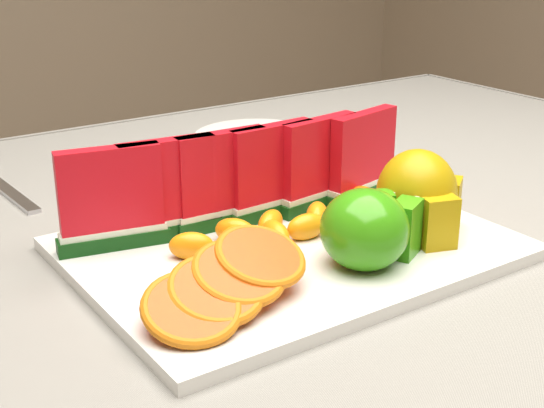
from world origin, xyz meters
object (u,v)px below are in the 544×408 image
Objects in this scene: platter at (290,248)px; fork at (6,189)px; side_plate at (256,137)px; apple_cluster at (369,229)px; pear_cluster at (420,196)px.

platter reaches higher than fork.
platter is at bearing -62.61° from fork.
platter is 1.87× the size of side_plate.
side_plate reaches higher than fork.
platter is 2.05× the size of fork.
platter is 3.71× the size of apple_cluster.
pear_cluster is at bearing -52.89° from fork.
apple_cluster is 0.09m from pear_cluster.
side_plate is at bearing 69.46° from apple_cluster.
platter is at bearing 112.66° from apple_cluster.
side_plate is (0.19, 0.35, -0.00)m from platter.
side_plate is 0.37m from fork.
pear_cluster is 0.49m from fork.
platter is at bearing -118.70° from side_plate.
pear_cluster reaches higher than apple_cluster.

